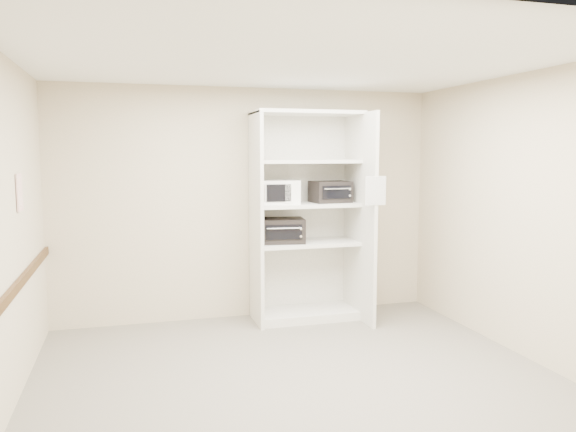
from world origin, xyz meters
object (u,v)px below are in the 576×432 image
object	(u,v)px
shelving_unit	(310,223)
toaster_oven_upper	(330,192)
toaster_oven_lower	(282,230)
microwave	(278,192)

from	to	relation	value
shelving_unit	toaster_oven_upper	xyz separation A→B (m)	(0.25, -0.01, 0.36)
shelving_unit	toaster_oven_lower	xyz separation A→B (m)	(-0.34, -0.01, -0.07)
shelving_unit	microwave	distance (m)	0.53
toaster_oven_upper	toaster_oven_lower	distance (m)	0.73
shelving_unit	toaster_oven_lower	bearing A→B (deg)	-179.06
microwave	toaster_oven_upper	world-z (taller)	microwave
microwave	toaster_oven_upper	xyz separation A→B (m)	(0.63, -0.01, -0.01)
microwave	toaster_oven_lower	size ratio (longest dim) A/B	0.89
microwave	toaster_oven_upper	size ratio (longest dim) A/B	1.03
shelving_unit	microwave	xyz separation A→B (m)	(-0.38, -0.00, 0.37)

